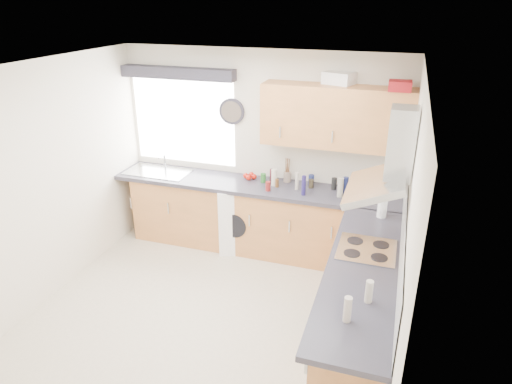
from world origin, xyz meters
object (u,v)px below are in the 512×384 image
(upper_cabinets, at_px, (336,117))
(washing_machine, at_px, (242,216))
(extractor_hood, at_px, (389,163))
(oven, at_px, (362,294))

(upper_cabinets, height_order, washing_machine, upper_cabinets)
(extractor_hood, bearing_deg, upper_cabinets, 116.13)
(extractor_hood, bearing_deg, oven, 180.00)
(washing_machine, bearing_deg, oven, -56.14)
(upper_cabinets, xyz_separation_m, washing_machine, (-1.11, -0.10, -1.37))
(oven, height_order, upper_cabinets, upper_cabinets)
(oven, bearing_deg, washing_machine, 143.64)
(extractor_hood, xyz_separation_m, washing_machine, (-1.76, 1.22, -1.34))
(extractor_hood, bearing_deg, washing_machine, 145.23)
(oven, relative_size, upper_cabinets, 0.50)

